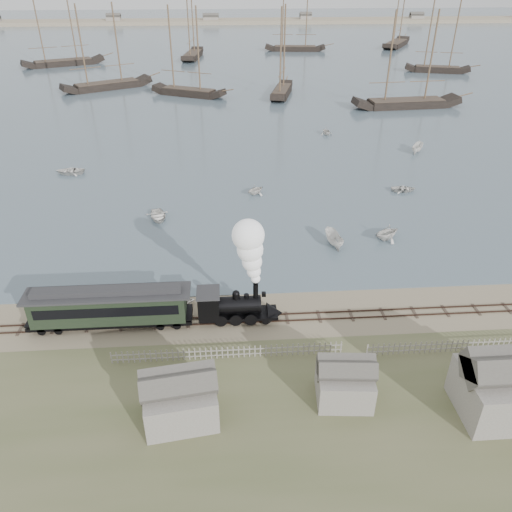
{
  "coord_description": "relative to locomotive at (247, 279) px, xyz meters",
  "views": [
    {
      "loc": [
        -6.4,
        -38.3,
        28.39
      ],
      "look_at": [
        -3.48,
        3.51,
        3.5
      ],
      "focal_mm": 35.0,
      "sensor_mm": 36.0,
      "label": 1
    }
  ],
  "objects": [
    {
      "name": "far_spit",
      "position": [
        4.66,
        252.0,
        -4.43
      ],
      "size": [
        500.0,
        20.0,
        1.8
      ],
      "primitive_type": "cube",
      "color": "tan",
      "rests_on": "ground"
    },
    {
      "name": "schooner_1",
      "position": [
        -30.5,
        97.64,
        5.63
      ],
      "size": [
        22.52,
        15.63,
        20.0
      ],
      "primitive_type": null,
      "rotation": [
        0.0,
        0.0,
        0.5
      ],
      "color": "black",
      "rests_on": "harbor_water"
    },
    {
      "name": "rowboat_1",
      "position": [
        2.68,
        28.33,
        -3.65
      ],
      "size": [
        3.55,
        3.63,
        1.45
      ],
      "primitive_type": "imported",
      "rotation": [
        0.0,
        0.0,
        2.22
      ],
      "color": "silver",
      "rests_on": "harbor_water"
    },
    {
      "name": "shed_right",
      "position": [
        17.66,
        -12.0,
        -4.43
      ],
      "size": [
        6.0,
        5.0,
        5.1
      ],
      "primitive_type": null,
      "color": "slate",
      "rests_on": "ground"
    },
    {
      "name": "schooner_5",
      "position": [
        61.99,
        113.2,
        5.63
      ],
      "size": [
        18.59,
        9.18,
        20.0
      ],
      "primitive_type": null,
      "rotation": [
        0.0,
        0.0,
        -0.29
      ],
      "color": "black",
      "rests_on": "harbor_water"
    },
    {
      "name": "rowboat_3",
      "position": [
        23.81,
        27.9,
        -4.02
      ],
      "size": [
        2.62,
        3.57,
        0.72
      ],
      "primitive_type": "imported",
      "rotation": [
        0.0,
        0.0,
        1.53
      ],
      "color": "silver",
      "rests_on": "harbor_water"
    },
    {
      "name": "schooner_2",
      "position": [
        -9.41,
        88.72,
        5.63
      ],
      "size": [
        18.66,
        12.11,
        20.0
      ],
      "primitive_type": null,
      "rotation": [
        0.0,
        0.0,
        -0.46
      ],
      "color": "black",
      "rests_on": "harbor_water"
    },
    {
      "name": "rowboat_4",
      "position": [
        17.2,
        14.14,
        -3.46
      ],
      "size": [
        4.24,
        4.44,
        1.82
      ],
      "primitive_type": "imported",
      "rotation": [
        0.0,
        0.0,
        5.18
      ],
      "color": "silver",
      "rests_on": "harbor_water"
    },
    {
      "name": "rowboat_2",
      "position": [
        10.65,
        13.14,
        -3.62
      ],
      "size": [
        4.1,
        2.14,
        1.51
      ],
      "primitive_type": "imported",
      "rotation": [
        0.0,
        0.0,
        3.32
      ],
      "color": "silver",
      "rests_on": "harbor_water"
    },
    {
      "name": "rail_track",
      "position": [
        4.66,
        0.0,
        -4.39
      ],
      "size": [
        120.0,
        1.8,
        0.16
      ],
      "color": "#3A2720",
      "rests_on": "ground"
    },
    {
      "name": "schooner_6",
      "position": [
        -50.31,
        132.21,
        5.63
      ],
      "size": [
        24.82,
        15.15,
        20.0
      ],
      "primitive_type": null,
      "rotation": [
        0.0,
        0.0,
        0.42
      ],
      "color": "black",
      "rests_on": "harbor_water"
    },
    {
      "name": "locomotive",
      "position": [
        0.0,
        0.0,
        0.0
      ],
      "size": [
        7.72,
        2.88,
        9.62
      ],
      "color": "black",
      "rests_on": "ground"
    },
    {
      "name": "schooner_7",
      "position": [
        -10.57,
        143.32,
        5.63
      ],
      "size": [
        7.6,
        21.65,
        20.0
      ],
      "primitive_type": null,
      "rotation": [
        0.0,
        0.0,
        1.44
      ],
      "color": "black",
      "rests_on": "harbor_water"
    },
    {
      "name": "rowboat_5",
      "position": [
        31.46,
        44.13,
        -3.63
      ],
      "size": [
        4.01,
        3.39,
        1.49
      ],
      "primitive_type": "imported",
      "rotation": [
        0.0,
        0.0,
        2.54
      ],
      "color": "silver",
      "rests_on": "harbor_water"
    },
    {
      "name": "picket_fence_west",
      "position": [
        -1.84,
        -5.0,
        -4.43
      ],
      "size": [
        19.0,
        0.1,
        1.2
      ],
      "primitive_type": null,
      "color": "slate",
      "rests_on": "ground"
    },
    {
      "name": "shed_mid",
      "position": [
        6.66,
        -10.0,
        -4.43
      ],
      "size": [
        4.0,
        3.5,
        3.6
      ],
      "primitive_type": null,
      "color": "slate",
      "rests_on": "ground"
    },
    {
      "name": "shed_left",
      "position": [
        -5.34,
        -11.0,
        -4.43
      ],
      "size": [
        5.0,
        4.0,
        4.1
      ],
      "primitive_type": null,
      "color": "slate",
      "rests_on": "ground"
    },
    {
      "name": "passenger_coach",
      "position": [
        -12.18,
        0.0,
        -2.23
      ],
      "size": [
        14.4,
        2.78,
        3.5
      ],
      "color": "black",
      "rests_on": "ground"
    },
    {
      "name": "schooner_3",
      "position": [
        13.15,
        87.32,
        5.63
      ],
      "size": [
        7.97,
        17.45,
        20.0
      ],
      "primitive_type": null,
      "rotation": [
        0.0,
        0.0,
        1.32
      ],
      "color": "black",
      "rests_on": "harbor_water"
    },
    {
      "name": "rowboat_0",
      "position": [
        -10.19,
        21.39,
        -3.96
      ],
      "size": [
        4.6,
        3.74,
        0.84
      ],
      "primitive_type": "imported",
      "rotation": [
        0.0,
        0.0,
        0.23
      ],
      "color": "silver",
      "rests_on": "harbor_water"
    },
    {
      "name": "picket_fence_east",
      "position": [
        17.16,
        -5.5,
        -4.43
      ],
      "size": [
        15.0,
        0.1,
        1.2
      ],
      "primitive_type": null,
      "color": "slate",
      "rests_on": "ground"
    },
    {
      "name": "rowboat_6",
      "position": [
        -25.29,
        38.15,
        -3.92
      ],
      "size": [
        3.41,
        4.57,
        0.9
      ],
      "primitive_type": "imported",
      "rotation": [
        0.0,
        0.0,
        4.64
      ],
      "color": "silver",
      "rests_on": "harbor_water"
    },
    {
      "name": "harbor_water",
      "position": [
        4.66,
        172.0,
        -4.4
      ],
      "size": [
        600.0,
        336.0,
        0.06
      ],
      "primitive_type": "cube",
      "color": "#495B69",
      "rests_on": "ground"
    },
    {
      "name": "ground",
      "position": [
        4.66,
        2.0,
        -4.43
      ],
      "size": [
        600.0,
        600.0,
        0.0
      ],
      "primitive_type": "plane",
      "color": "tan",
      "rests_on": "ground"
    },
    {
      "name": "schooner_8",
      "position": [
        25.86,
        156.14,
        5.63
      ],
      "size": [
        22.1,
        7.42,
        20.0
      ],
      "primitive_type": null,
      "rotation": [
        0.0,
        0.0,
        -0.11
      ],
      "color": "black",
      "rests_on": "harbor_water"
    },
    {
      "name": "schooner_9",
      "position": [
        66.09,
        164.79,
        5.63
      ],
      "size": [
        17.6,
        24.28,
        20.0
      ],
      "primitive_type": null,
      "rotation": [
        0.0,
        0.0,
        1.04
      ],
      "color": "black",
      "rests_on": "harbor_water"
    },
    {
      "name": "beached_dinghy",
      "position": [
        -7.02,
        2.82,
        -3.99
      ],
      "size": [
        3.3,
        4.47,
        0.89
      ],
      "primitive_type": "imported",
      "rotation": [
        0.0,
        0.0,
        1.52
      ],
      "color": "silver",
      "rests_on": "ground"
    },
    {
      "name": "rowboat_7",
      "position": [
        17.91,
        55.11,
        -3.66
      ],
      "size": [
        3.26,
        3.01,
        1.42
      ],
      "primitive_type": "imported",
      "rotation": [
        0.0,
        0.0,
        0.29
      ],
      "color": "silver",
      "rests_on": "harbor_water"
    },
    {
      "name": "schooner_4",
      "position": [
        39.64,
        74.25,
        5.63
      ],
      "size": [
        24.54,
        7.47,
        20.0
      ],
      "primitive_type": null,
      "rotation": [
        0.0,
        0.0,
        0.08
      ],
      "color": "black",
      "rests_on": "harbor_water"
    }
  ]
}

